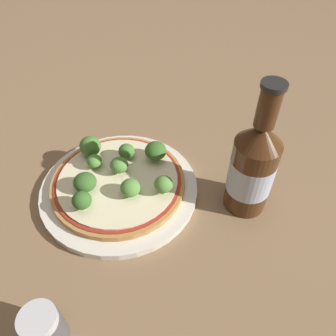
# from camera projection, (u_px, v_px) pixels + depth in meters

# --- Properties ---
(ground_plane) EXTENTS (3.00, 3.00, 0.00)m
(ground_plane) POSITION_uv_depth(u_px,v_px,m) (116.00, 183.00, 0.54)
(ground_plane) COLOR #846647
(plate) EXTENTS (0.25, 0.25, 0.01)m
(plate) POSITION_uv_depth(u_px,v_px,m) (120.00, 188.00, 0.53)
(plate) COLOR silver
(plate) RESTS_ON ground_plane
(pizza) EXTENTS (0.21, 0.21, 0.01)m
(pizza) POSITION_uv_depth(u_px,v_px,m) (118.00, 182.00, 0.52)
(pizza) COLOR #B77F42
(pizza) RESTS_ON plate
(broccoli_floret_0) EXTENTS (0.03, 0.03, 0.03)m
(broccoli_floret_0) POSITION_uv_depth(u_px,v_px,m) (127.00, 151.00, 0.54)
(broccoli_floret_0) COLOR #89A866
(broccoli_floret_0) RESTS_ON pizza
(broccoli_floret_1) EXTENTS (0.03, 0.03, 0.03)m
(broccoli_floret_1) POSITION_uv_depth(u_px,v_px,m) (163.00, 184.00, 0.48)
(broccoli_floret_1) COLOR #89A866
(broccoli_floret_1) RESTS_ON pizza
(broccoli_floret_2) EXTENTS (0.04, 0.04, 0.03)m
(broccoli_floret_2) POSITION_uv_depth(u_px,v_px,m) (90.00, 146.00, 0.54)
(broccoli_floret_2) COLOR #89A866
(broccoli_floret_2) RESTS_ON pizza
(broccoli_floret_3) EXTENTS (0.03, 0.03, 0.03)m
(broccoli_floret_3) POSITION_uv_depth(u_px,v_px,m) (82.00, 200.00, 0.46)
(broccoli_floret_3) COLOR #89A866
(broccoli_floret_3) RESTS_ON pizza
(broccoli_floret_4) EXTENTS (0.03, 0.03, 0.03)m
(broccoli_floret_4) POSITION_uv_depth(u_px,v_px,m) (130.00, 188.00, 0.48)
(broccoli_floret_4) COLOR #89A866
(broccoli_floret_4) RESTS_ON pizza
(broccoli_floret_5) EXTENTS (0.04, 0.04, 0.03)m
(broccoli_floret_5) POSITION_uv_depth(u_px,v_px,m) (156.00, 151.00, 0.53)
(broccoli_floret_5) COLOR #89A866
(broccoli_floret_5) RESTS_ON pizza
(broccoli_floret_6) EXTENTS (0.03, 0.03, 0.03)m
(broccoli_floret_6) POSITION_uv_depth(u_px,v_px,m) (85.00, 182.00, 0.49)
(broccoli_floret_6) COLOR #89A866
(broccoli_floret_6) RESTS_ON pizza
(broccoli_floret_7) EXTENTS (0.03, 0.03, 0.03)m
(broccoli_floret_7) POSITION_uv_depth(u_px,v_px,m) (119.00, 164.00, 0.52)
(broccoli_floret_7) COLOR #89A866
(broccoli_floret_7) RESTS_ON pizza
(broccoli_floret_8) EXTENTS (0.02, 0.02, 0.02)m
(broccoli_floret_8) POSITION_uv_depth(u_px,v_px,m) (94.00, 161.00, 0.53)
(broccoli_floret_8) COLOR #89A866
(broccoli_floret_8) RESTS_ON pizza
(beer_bottle) EXTENTS (0.07, 0.07, 0.21)m
(beer_bottle) POSITION_uv_depth(u_px,v_px,m) (253.00, 167.00, 0.46)
(beer_bottle) COLOR #472814
(beer_bottle) RESTS_ON ground_plane
(pepper_shaker) EXTENTS (0.04, 0.04, 0.06)m
(pepper_shaker) POSITION_uv_depth(u_px,v_px,m) (44.00, 328.00, 0.36)
(pepper_shaker) COLOR #4C4C51
(pepper_shaker) RESTS_ON ground_plane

